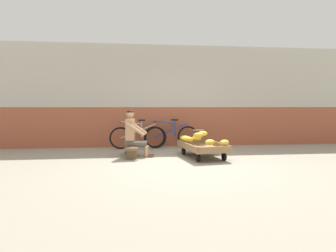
# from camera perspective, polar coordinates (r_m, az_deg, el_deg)

# --- Properties ---
(ground_plane) EXTENTS (80.00, 80.00, 0.00)m
(ground_plane) POSITION_cam_1_polar(r_m,az_deg,el_deg) (6.07, 3.43, -7.78)
(ground_plane) COLOR gray
(back_wall) EXTENTS (16.00, 0.30, 3.09)m
(back_wall) POSITION_cam_1_polar(r_m,az_deg,el_deg) (8.86, 0.17, 6.00)
(back_wall) COLOR #A35138
(back_wall) RESTS_ON ground
(banana_cart) EXTENTS (1.06, 1.56, 0.36)m
(banana_cart) POSITION_cam_1_polar(r_m,az_deg,el_deg) (6.90, 6.99, -4.35)
(banana_cart) COLOR #8E6B47
(banana_cart) RESTS_ON ground
(banana_pile) EXTENTS (1.01, 1.29, 0.25)m
(banana_pile) POSITION_cam_1_polar(r_m,az_deg,el_deg) (6.96, 6.13, -2.48)
(banana_pile) COLOR gold
(banana_pile) RESTS_ON banana_cart
(low_bench) EXTENTS (0.38, 1.12, 0.27)m
(low_bench) POSITION_cam_1_polar(r_m,az_deg,el_deg) (7.06, -7.57, -4.50)
(low_bench) COLOR brown
(low_bench) RESTS_ON ground
(vendor_seated) EXTENTS (0.72, 0.55, 1.14)m
(vendor_seated) POSITION_cam_1_polar(r_m,az_deg,el_deg) (7.00, -6.89, -1.53)
(vendor_seated) COLOR tan
(vendor_seated) RESTS_ON ground
(plastic_crate) EXTENTS (0.36, 0.28, 0.30)m
(plastic_crate) POSITION_cam_1_polar(r_m,az_deg,el_deg) (7.89, 6.15, -3.95)
(plastic_crate) COLOR #234CA8
(plastic_crate) RESTS_ON ground
(weighing_scale) EXTENTS (0.30, 0.30, 0.29)m
(weighing_scale) POSITION_cam_1_polar(r_m,az_deg,el_deg) (7.86, 6.17, -1.76)
(weighing_scale) COLOR #28282D
(weighing_scale) RESTS_ON plastic_crate
(bicycle_near_left) EXTENTS (1.66, 0.48, 0.86)m
(bicycle_near_left) POSITION_cam_1_polar(r_m,az_deg,el_deg) (8.30, -6.04, -2.15)
(bicycle_near_left) COLOR black
(bicycle_near_left) RESTS_ON ground
(bicycle_far_left) EXTENTS (1.66, 0.48, 0.86)m
(bicycle_far_left) POSITION_cam_1_polar(r_m,az_deg,el_deg) (8.51, 0.65, -1.97)
(bicycle_far_left) COLOR black
(bicycle_far_left) RESTS_ON ground
(shopping_bag) EXTENTS (0.18, 0.12, 0.24)m
(shopping_bag) POSITION_cam_1_polar(r_m,az_deg,el_deg) (7.62, 8.26, -4.48)
(shopping_bag) COLOR green
(shopping_bag) RESTS_ON ground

